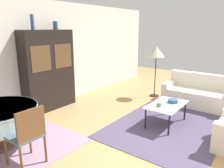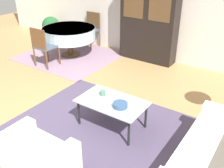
{
  "view_description": "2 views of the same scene",
  "coord_description": "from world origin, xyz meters",
  "px_view_note": "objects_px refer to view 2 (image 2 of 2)",
  "views": [
    {
      "loc": [
        -3.14,
        -1.09,
        2.03
      ],
      "look_at": [
        0.2,
        1.4,
        0.95
      ],
      "focal_mm": 35.0,
      "sensor_mm": 36.0,
      "label": 1
    },
    {
      "loc": [
        2.94,
        -2.2,
        2.51
      ],
      "look_at": [
        1.05,
        0.59,
        0.75
      ],
      "focal_mm": 42.0,
      "sensor_mm": 36.0,
      "label": 2
    }
  ],
  "objects_px": {
    "coffee_table": "(112,104)",
    "dining_table": "(69,33)",
    "armchair": "(23,167)",
    "dining_chair_near": "(43,45)",
    "dining_chair_far": "(91,27)",
    "display_cabinet": "(149,20)",
    "cup": "(103,93)",
    "bowl": "(120,105)",
    "potted_plant": "(51,27)",
    "couch": "(223,162)"
  },
  "relations": [
    {
      "from": "bowl",
      "to": "dining_chair_far",
      "type": "bearing_deg",
      "value": 134.3
    },
    {
      "from": "bowl",
      "to": "potted_plant",
      "type": "bearing_deg",
      "value": 147.49
    },
    {
      "from": "display_cabinet",
      "to": "dining_table",
      "type": "bearing_deg",
      "value": -153.71
    },
    {
      "from": "armchair",
      "to": "cup",
      "type": "xyz_separation_m",
      "value": [
        -0.05,
        1.61,
        0.2
      ]
    },
    {
      "from": "armchair",
      "to": "bowl",
      "type": "relative_size",
      "value": 4.23
    },
    {
      "from": "armchair",
      "to": "bowl",
      "type": "xyz_separation_m",
      "value": [
        0.36,
        1.47,
        0.2
      ]
    },
    {
      "from": "dining_chair_near",
      "to": "dining_table",
      "type": "bearing_deg",
      "value": 90.0
    },
    {
      "from": "cup",
      "to": "bowl",
      "type": "relative_size",
      "value": 0.43
    },
    {
      "from": "armchair",
      "to": "display_cabinet",
      "type": "xyz_separation_m",
      "value": [
        -0.67,
        4.33,
        0.7
      ]
    },
    {
      "from": "dining_table",
      "to": "cup",
      "type": "bearing_deg",
      "value": -37.76
    },
    {
      "from": "display_cabinet",
      "to": "dining_chair_near",
      "type": "height_order",
      "value": "display_cabinet"
    },
    {
      "from": "dining_chair_far",
      "to": "bowl",
      "type": "height_order",
      "value": "dining_chair_far"
    },
    {
      "from": "coffee_table",
      "to": "bowl",
      "type": "relative_size",
      "value": 4.71
    },
    {
      "from": "couch",
      "to": "bowl",
      "type": "bearing_deg",
      "value": 85.35
    },
    {
      "from": "armchair",
      "to": "dining_table",
      "type": "relative_size",
      "value": 0.7
    },
    {
      "from": "coffee_table",
      "to": "dining_chair_near",
      "type": "relative_size",
      "value": 1.11
    },
    {
      "from": "dining_chair_near",
      "to": "dining_chair_far",
      "type": "bearing_deg",
      "value": 90.0
    },
    {
      "from": "bowl",
      "to": "coffee_table",
      "type": "bearing_deg",
      "value": 161.29
    },
    {
      "from": "couch",
      "to": "display_cabinet",
      "type": "distance_m",
      "value": 3.97
    },
    {
      "from": "armchair",
      "to": "dining_chair_far",
      "type": "distance_m",
      "value": 4.98
    },
    {
      "from": "display_cabinet",
      "to": "dining_chair_far",
      "type": "bearing_deg",
      "value": 179.76
    },
    {
      "from": "dining_table",
      "to": "cup",
      "type": "height_order",
      "value": "dining_table"
    },
    {
      "from": "display_cabinet",
      "to": "bowl",
      "type": "relative_size",
      "value": 9.07
    },
    {
      "from": "display_cabinet",
      "to": "cup",
      "type": "distance_m",
      "value": 2.83
    },
    {
      "from": "dining_table",
      "to": "dining_chair_far",
      "type": "xyz_separation_m",
      "value": [
        0.0,
        0.88,
        -0.04
      ]
    },
    {
      "from": "armchair",
      "to": "dining_chair_near",
      "type": "height_order",
      "value": "dining_chair_near"
    },
    {
      "from": "bowl",
      "to": "potted_plant",
      "type": "xyz_separation_m",
      "value": [
        -4.14,
        2.64,
        -0.11
      ]
    },
    {
      "from": "display_cabinet",
      "to": "dining_chair_far",
      "type": "height_order",
      "value": "display_cabinet"
    },
    {
      "from": "coffee_table",
      "to": "display_cabinet",
      "type": "relative_size",
      "value": 0.52
    },
    {
      "from": "coffee_table",
      "to": "display_cabinet",
      "type": "distance_m",
      "value": 2.98
    },
    {
      "from": "couch",
      "to": "potted_plant",
      "type": "bearing_deg",
      "value": 63.9
    },
    {
      "from": "dining_chair_near",
      "to": "dining_chair_far",
      "type": "distance_m",
      "value": 1.76
    },
    {
      "from": "dining_chair_near",
      "to": "potted_plant",
      "type": "bearing_deg",
      "value": 131.17
    },
    {
      "from": "bowl",
      "to": "potted_plant",
      "type": "distance_m",
      "value": 4.91
    },
    {
      "from": "armchair",
      "to": "cup",
      "type": "relative_size",
      "value": 9.72
    },
    {
      "from": "couch",
      "to": "dining_chair_near",
      "type": "height_order",
      "value": "dining_chair_near"
    },
    {
      "from": "cup",
      "to": "dining_chair_near",
      "type": "bearing_deg",
      "value": 157.95
    },
    {
      "from": "cup",
      "to": "couch",
      "type": "bearing_deg",
      "value": -7.75
    },
    {
      "from": "dining_table",
      "to": "coffee_table",
      "type": "bearing_deg",
      "value": -36.36
    },
    {
      "from": "dining_chair_far",
      "to": "bowl",
      "type": "distance_m",
      "value": 4.01
    },
    {
      "from": "potted_plant",
      "to": "dining_chair_far",
      "type": "bearing_deg",
      "value": 9.68
    },
    {
      "from": "coffee_table",
      "to": "dining_table",
      "type": "distance_m",
      "value": 3.25
    },
    {
      "from": "coffee_table",
      "to": "display_cabinet",
      "type": "xyz_separation_m",
      "value": [
        -0.84,
        2.8,
        0.58
      ]
    },
    {
      "from": "dining_table",
      "to": "bowl",
      "type": "height_order",
      "value": "dining_table"
    },
    {
      "from": "potted_plant",
      "to": "armchair",
      "type": "bearing_deg",
      "value": -47.43
    },
    {
      "from": "dining_chair_far",
      "to": "display_cabinet",
      "type": "bearing_deg",
      "value": 179.76
    },
    {
      "from": "coffee_table",
      "to": "dining_chair_far",
      "type": "relative_size",
      "value": 1.11
    },
    {
      "from": "armchair",
      "to": "potted_plant",
      "type": "xyz_separation_m",
      "value": [
        -3.78,
        4.11,
        0.09
      ]
    },
    {
      "from": "potted_plant",
      "to": "dining_table",
      "type": "bearing_deg",
      "value": -25.94
    },
    {
      "from": "coffee_table",
      "to": "cup",
      "type": "bearing_deg",
      "value": 161.61
    }
  ]
}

